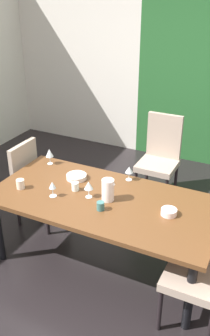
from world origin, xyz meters
TOP-DOWN VIEW (x-y plane):
  - ground_plane at (0.00, 0.00)m, footprint 5.27×5.36m
  - back_panel_interior at (-1.56, 2.63)m, footprint 2.14×0.10m
  - dining_table at (0.22, 0.02)m, footprint 2.01×0.99m
  - chair_right_near at (1.21, -0.30)m, footprint 0.44×0.44m
  - chair_head_far at (0.27, 1.44)m, footprint 0.44×0.45m
  - chair_left_far at (-0.77, 0.34)m, footprint 0.44×0.44m
  - wine_glass_corner at (-0.20, -0.14)m, footprint 0.07×0.07m
  - wine_glass_center at (-0.59, 0.39)m, footprint 0.08×0.08m
  - wine_glass_left at (0.28, 0.43)m, footprint 0.07×0.07m
  - wine_glass_rear at (0.09, -0.02)m, footprint 0.08×0.08m
  - serving_bowl_south at (-0.18, 0.23)m, footprint 0.19×0.19m
  - serving_bowl_front at (0.80, 0.03)m, footprint 0.13×0.13m
  - cup_north at (0.27, -0.15)m, footprint 0.07×0.07m
  - cup_right at (-0.55, -0.16)m, footprint 0.08×0.08m
  - cup_east at (-0.08, 0.04)m, footprint 0.07×0.07m
  - pitcher_west at (0.26, 0.02)m, footprint 0.12×0.11m

SIDE VIEW (x-z plane):
  - ground_plane at x=0.00m, z-range -0.02..0.00m
  - chair_left_far at x=-0.77m, z-range 0.06..0.95m
  - chair_right_near at x=1.21m, z-range 0.05..1.01m
  - chair_head_far at x=0.27m, z-range 0.04..1.06m
  - dining_table at x=0.22m, z-range 0.29..1.00m
  - serving_bowl_south at x=-0.18m, z-range 0.71..0.75m
  - serving_bowl_front at x=0.80m, z-range 0.71..0.76m
  - cup_north at x=0.27m, z-range 0.71..0.79m
  - cup_east at x=-0.08m, z-range 0.71..0.79m
  - cup_right at x=-0.55m, z-range 0.71..0.80m
  - pitcher_west at x=0.26m, z-range 0.71..0.91m
  - wine_glass_left at x=0.28m, z-range 0.75..0.89m
  - wine_glass_corner at x=-0.20m, z-range 0.74..0.89m
  - wine_glass_rear at x=0.09m, z-range 0.75..0.90m
  - wine_glass_center at x=-0.59m, z-range 0.75..0.92m
  - back_panel_interior at x=-1.56m, z-range 0.00..2.59m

